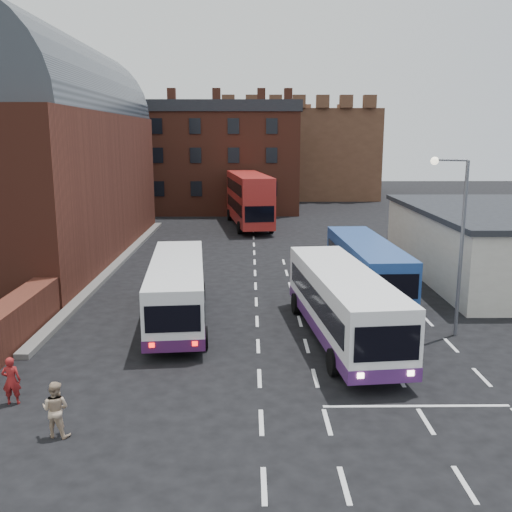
{
  "coord_description": "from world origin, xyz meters",
  "views": [
    {
      "loc": [
        -0.34,
        -19.83,
        8.5
      ],
      "look_at": [
        0.0,
        10.0,
        2.2
      ],
      "focal_mm": 40.0,
      "sensor_mm": 36.0,
      "label": 1
    }
  ],
  "objects_px": {
    "bus_white_inbound": "(342,300)",
    "street_lamp": "(456,230)",
    "pedestrian_red": "(11,381)",
    "pedestrian_beige": "(56,409)",
    "bus_white_outbound": "(177,286)",
    "bus_blue": "(366,263)",
    "bus_red_double": "(249,199)"
  },
  "relations": [
    {
      "from": "bus_white_inbound",
      "to": "street_lamp",
      "type": "relative_size",
      "value": 1.46
    },
    {
      "from": "pedestrian_red",
      "to": "pedestrian_beige",
      "type": "height_order",
      "value": "pedestrian_beige"
    },
    {
      "from": "bus_white_outbound",
      "to": "pedestrian_red",
      "type": "height_order",
      "value": "bus_white_outbound"
    },
    {
      "from": "bus_blue",
      "to": "pedestrian_red",
      "type": "bearing_deg",
      "value": 40.41
    },
    {
      "from": "bus_white_outbound",
      "to": "street_lamp",
      "type": "height_order",
      "value": "street_lamp"
    },
    {
      "from": "bus_white_outbound",
      "to": "bus_blue",
      "type": "bearing_deg",
      "value": 19.71
    },
    {
      "from": "bus_white_inbound",
      "to": "pedestrian_red",
      "type": "bearing_deg",
      "value": 20.54
    },
    {
      "from": "street_lamp",
      "to": "pedestrian_red",
      "type": "distance_m",
      "value": 17.99
    },
    {
      "from": "bus_white_inbound",
      "to": "bus_red_double",
      "type": "bearing_deg",
      "value": -88.63
    },
    {
      "from": "bus_white_outbound",
      "to": "pedestrian_beige",
      "type": "bearing_deg",
      "value": -107.22
    },
    {
      "from": "bus_white_outbound",
      "to": "bus_red_double",
      "type": "relative_size",
      "value": 0.83
    },
    {
      "from": "bus_red_double",
      "to": "street_lamp",
      "type": "xyz_separation_m",
      "value": [
        8.75,
        -30.22,
        1.95
      ]
    },
    {
      "from": "bus_white_inbound",
      "to": "pedestrian_red",
      "type": "xyz_separation_m",
      "value": [
        -11.56,
        -5.75,
        -0.97
      ]
    },
    {
      "from": "bus_red_double",
      "to": "pedestrian_red",
      "type": "bearing_deg",
      "value": 70.06
    },
    {
      "from": "bus_white_outbound",
      "to": "pedestrian_beige",
      "type": "relative_size",
      "value": 6.37
    },
    {
      "from": "bus_white_outbound",
      "to": "pedestrian_beige",
      "type": "height_order",
      "value": "bus_white_outbound"
    },
    {
      "from": "bus_white_inbound",
      "to": "pedestrian_beige",
      "type": "distance_m",
      "value": 12.29
    },
    {
      "from": "bus_white_inbound",
      "to": "bus_blue",
      "type": "xyz_separation_m",
      "value": [
        2.46,
        7.17,
        -0.05
      ]
    },
    {
      "from": "bus_blue",
      "to": "pedestrian_red",
      "type": "distance_m",
      "value": 19.08
    },
    {
      "from": "bus_white_outbound",
      "to": "street_lamp",
      "type": "relative_size",
      "value": 1.39
    },
    {
      "from": "bus_white_outbound",
      "to": "bus_white_inbound",
      "type": "bearing_deg",
      "value": -25.38
    },
    {
      "from": "pedestrian_beige",
      "to": "bus_white_outbound",
      "type": "bearing_deg",
      "value": -90.58
    },
    {
      "from": "street_lamp",
      "to": "pedestrian_red",
      "type": "relative_size",
      "value": 4.78
    },
    {
      "from": "bus_white_inbound",
      "to": "bus_red_double",
      "type": "xyz_separation_m",
      "value": [
        -3.94,
        30.88,
        0.89
      ]
    },
    {
      "from": "pedestrian_red",
      "to": "bus_white_inbound",
      "type": "bearing_deg",
      "value": -160.6
    },
    {
      "from": "street_lamp",
      "to": "bus_white_outbound",
      "type": "bearing_deg",
      "value": 170.62
    },
    {
      "from": "bus_white_inbound",
      "to": "bus_white_outbound",
      "type": "bearing_deg",
      "value": -26.03
    },
    {
      "from": "bus_white_outbound",
      "to": "bus_white_inbound",
      "type": "height_order",
      "value": "bus_white_inbound"
    },
    {
      "from": "bus_blue",
      "to": "street_lamp",
      "type": "relative_size",
      "value": 1.41
    },
    {
      "from": "bus_white_outbound",
      "to": "pedestrian_red",
      "type": "distance_m",
      "value": 9.48
    },
    {
      "from": "bus_white_inbound",
      "to": "bus_blue",
      "type": "relative_size",
      "value": 1.04
    },
    {
      "from": "pedestrian_red",
      "to": "pedestrian_beige",
      "type": "relative_size",
      "value": 0.96
    }
  ]
}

